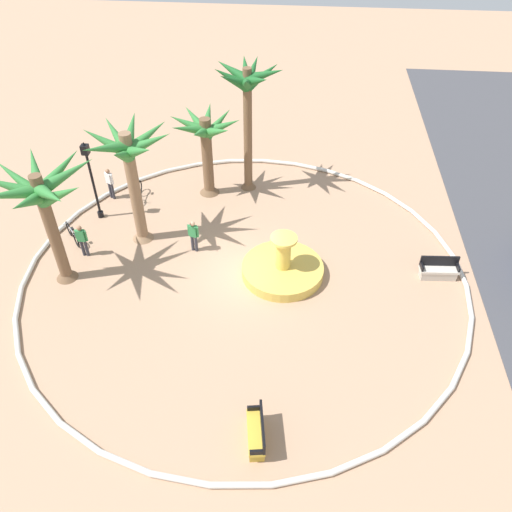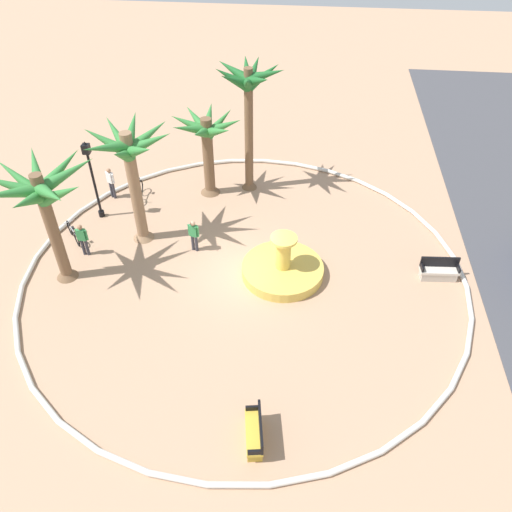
{
  "view_description": "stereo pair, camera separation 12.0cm",
  "coord_description": "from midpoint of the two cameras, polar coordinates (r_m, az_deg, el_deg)",
  "views": [
    {
      "loc": [
        16.17,
        2.0,
        15.08
      ],
      "look_at": [
        -0.04,
        0.48,
        1.0
      ],
      "focal_mm": 36.42,
      "sensor_mm": 36.0,
      "label": 1
    },
    {
      "loc": [
        16.15,
        2.12,
        15.08
      ],
      "look_at": [
        -0.04,
        0.48,
        1.0
      ],
      "focal_mm": 36.42,
      "sensor_mm": 36.0,
      "label": 2
    }
  ],
  "objects": [
    {
      "name": "lamppost",
      "position": [
        25.19,
        -17.42,
        8.56
      ],
      "size": [
        0.32,
        0.32,
        4.04
      ],
      "color": "black",
      "rests_on": "ground"
    },
    {
      "name": "palm_tree_mid_plaza",
      "position": [
        25.59,
        -5.31,
        12.88
      ],
      "size": [
        3.56,
        3.55,
        4.37
      ],
      "color": "brown",
      "rests_on": "ground"
    },
    {
      "name": "bicycle_by_lamppost",
      "position": [
        27.07,
        -12.67,
        6.89
      ],
      "size": [
        1.72,
        0.44,
        0.94
      ],
      "color": "black",
      "rests_on": "ground"
    },
    {
      "name": "person_cyclist_photo",
      "position": [
        23.77,
        -18.36,
        1.86
      ],
      "size": [
        0.22,
        0.53,
        1.63
      ],
      "color": "#33333D",
      "rests_on": "ground"
    },
    {
      "name": "palm_tree_far_side",
      "position": [
        22.3,
        -13.5,
        10.33
      ],
      "size": [
        3.83,
        3.86,
        5.6
      ],
      "color": "#8E6B4C",
      "rests_on": "ground"
    },
    {
      "name": "ground_plane",
      "position": [
        22.2,
        -1.09,
        -1.94
      ],
      "size": [
        80.0,
        80.0,
        0.0
      ],
      "primitive_type": "plane",
      "color": "tan"
    },
    {
      "name": "bench_east",
      "position": [
        17.05,
        0.07,
        -18.95
      ],
      "size": [
        1.66,
        0.74,
        1.0
      ],
      "color": "gold",
      "rests_on": "ground"
    },
    {
      "name": "bench_west",
      "position": [
        23.09,
        19.56,
        -1.66
      ],
      "size": [
        0.6,
        1.63,
        1.0
      ],
      "color": "beige",
      "rests_on": "ground"
    },
    {
      "name": "person_cyclist_helmet",
      "position": [
        27.14,
        -15.53,
        7.89
      ],
      "size": [
        0.34,
        0.48,
        1.7
      ],
      "color": "#33333D",
      "rests_on": "ground"
    },
    {
      "name": "person_pedestrian_stroll",
      "position": [
        22.96,
        -6.7,
        2.39
      ],
      "size": [
        0.29,
        0.51,
        1.61
      ],
      "color": "#33333D",
      "rests_on": "ground"
    },
    {
      "name": "plaza_curb",
      "position": [
        22.13,
        -1.1,
        -1.75
      ],
      "size": [
        18.7,
        18.7,
        0.2
      ],
      "primitive_type": "torus",
      "color": "silver",
      "rests_on": "ground"
    },
    {
      "name": "fountain",
      "position": [
        22.01,
        3.09,
        -1.42
      ],
      "size": [
        3.47,
        3.47,
        1.99
      ],
      "color": "gold",
      "rests_on": "ground"
    },
    {
      "name": "bicycle_red_frame",
      "position": [
        25.11,
        -19.31,
        2.39
      ],
      "size": [
        1.37,
        1.14,
        0.94
      ],
      "color": "black",
      "rests_on": "ground"
    },
    {
      "name": "palm_tree_by_curb",
      "position": [
        25.02,
        -0.68,
        17.5
      ],
      "size": [
        3.35,
        3.36,
        6.58
      ],
      "color": "brown",
      "rests_on": "ground"
    },
    {
      "name": "palm_tree_near_fountain",
      "position": [
        21.05,
        -22.33,
        6.11
      ],
      "size": [
        4.35,
        4.32,
        5.31
      ],
      "color": "brown",
      "rests_on": "ground"
    }
  ]
}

